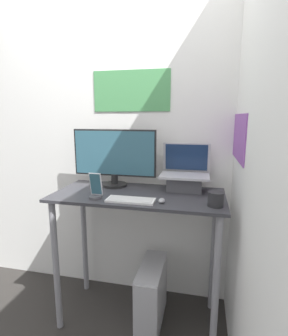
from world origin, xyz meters
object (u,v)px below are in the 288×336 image
(monitor, at_px, (114,158))
(keyboard, at_px, (131,200))
(cell_phone, at_px, (96,191))
(computer_tower, at_px, (151,294))
(laptop, at_px, (185,178))
(mouse, at_px, (162,201))

(monitor, height_order, keyboard, monitor)
(cell_phone, height_order, computer_tower, cell_phone)
(laptop, relative_size, cell_phone, 2.04)
(monitor, relative_size, computer_tower, 1.42)
(laptop, bearing_deg, computer_tower, -137.72)
(monitor, relative_size, mouse, 10.24)
(laptop, xyz_separation_m, cell_phone, (-0.54, -0.32, -0.04))
(computer_tower, bearing_deg, keyboard, -125.77)
(laptop, bearing_deg, mouse, -109.92)
(laptop, bearing_deg, cell_phone, -149.20)
(monitor, bearing_deg, laptop, 0.75)
(keyboard, height_order, cell_phone, cell_phone)
(monitor, xyz_separation_m, computer_tower, (0.32, -0.18, -0.96))
(keyboard, xyz_separation_m, cell_phone, (-0.23, 0.01, 0.04))
(monitor, height_order, mouse, monitor)
(laptop, distance_m, keyboard, 0.46)
(keyboard, xyz_separation_m, computer_tower, (0.11, 0.15, -0.75))
(monitor, bearing_deg, cell_phone, -93.55)
(mouse, distance_m, computer_tower, 0.77)
(laptop, xyz_separation_m, monitor, (-0.52, -0.01, 0.13))
(mouse, height_order, cell_phone, cell_phone)
(keyboard, bearing_deg, cell_phone, 178.11)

